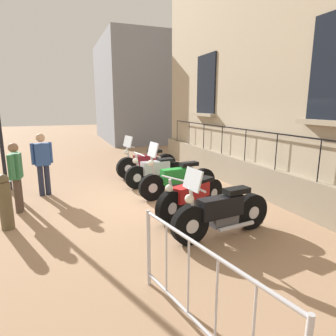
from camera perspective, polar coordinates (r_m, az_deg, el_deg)
ground_plane at (r=7.42m, az=-1.48°, el=-6.16°), size 60.00×60.00×0.00m
building_facade at (r=8.65m, az=18.59°, el=24.10°), size 0.82×11.69×8.68m
motorcycle_maroon at (r=9.65m, az=-4.24°, el=0.93°), size 2.14×0.70×1.40m
motorcycle_silver at (r=8.49m, az=-2.30°, el=-0.67°), size 1.96×0.73×1.02m
motorcycle_green at (r=7.52m, az=1.96°, el=-2.33°), size 2.20×0.56×1.47m
motorcycle_red at (r=6.30m, az=4.79°, el=-5.60°), size 1.95×1.04×0.94m
motorcycle_black at (r=5.37m, az=10.55°, el=-8.75°), size 2.08×0.57×1.33m
crowd_barrier at (r=3.11m, az=6.63°, el=-22.84°), size 0.48×2.20×1.05m
bollard at (r=6.34m, az=-29.46°, el=-5.85°), size 0.24×0.24×1.09m
pedestrian_standing at (r=7.17m, az=-27.80°, el=-1.06°), size 0.25×0.53×1.56m
pedestrian_walking at (r=8.20m, az=-23.55°, el=1.26°), size 0.52×0.30×1.64m
distant_building at (r=20.75m, az=-4.60°, el=14.78°), size 5.83×7.73×6.51m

